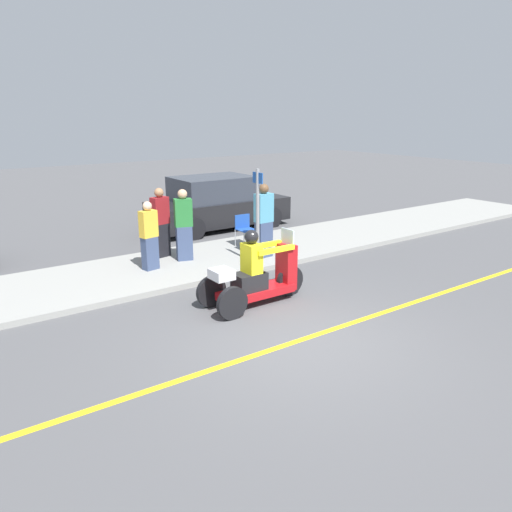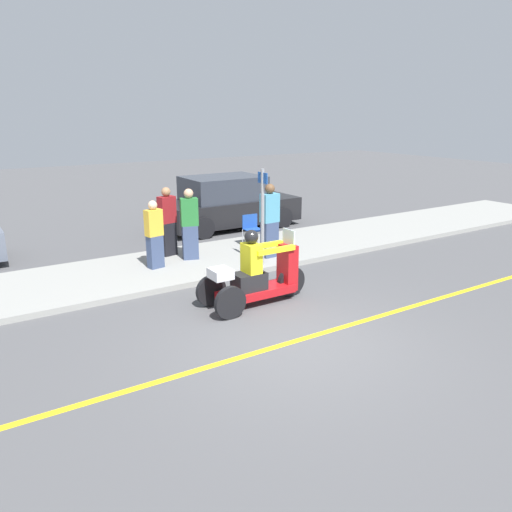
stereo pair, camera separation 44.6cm
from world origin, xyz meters
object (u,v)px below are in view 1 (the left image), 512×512
Objects in this scene: spectator_far_back at (149,237)px; parked_car_lot_far at (217,204)px; motorcycle_trike at (256,278)px; spectator_end_of_line at (161,224)px; folding_chair_curbside at (245,227)px; spectator_by_tree at (184,226)px; street_sign at (258,214)px; spectator_mid_group at (264,222)px.

parked_car_lot_far is at bearing 41.05° from spectator_far_back.
spectator_end_of_line is (-0.24, 3.65, 0.41)m from motorcycle_trike.
spectator_by_tree is at bearing -172.68° from folding_chair_curbside.
folding_chair_curbside is at bearing -8.90° from spectator_end_of_line.
spectator_end_of_line reaches higher than parked_car_lot_far.
street_sign reaches higher than spectator_by_tree.
spectator_mid_group is at bearing -100.01° from folding_chair_curbside.
folding_chair_curbside is 0.37× the size of street_sign.
spectator_end_of_line is 0.67m from spectator_by_tree.
spectator_far_back is 0.86× the size of spectator_mid_group.
parked_car_lot_far is at bearing 65.34° from motorcycle_trike.
spectator_mid_group reaches higher than spectator_by_tree.
spectator_by_tree is at bearing -61.85° from spectator_end_of_line.
parked_car_lot_far is at bearing 73.78° from folding_chair_curbside.
spectator_end_of_line is at bearing -141.67° from parked_car_lot_far.
spectator_far_back is 1.87× the size of folding_chair_curbside.
spectator_end_of_line is at bearing 118.15° from spectator_by_tree.
spectator_by_tree is at bearing 88.51° from motorcycle_trike.
spectator_by_tree is at bearing 12.96° from spectator_far_back.
folding_chair_curbside is (0.20, 1.11, -0.35)m from spectator_mid_group.
spectator_end_of_line is 2.46m from street_sign.
street_sign reaches higher than spectator_end_of_line.
parked_car_lot_far is (2.69, 2.96, -0.18)m from spectator_by_tree.
spectator_end_of_line is at bearing 51.04° from spectator_far_back.
spectator_mid_group is at bearing -35.77° from spectator_end_of_line.
spectator_mid_group is (1.78, 2.20, 0.46)m from motorcycle_trike.
spectator_by_tree reaches higher than motorcycle_trike.
motorcycle_trike reaches higher than folding_chair_curbside.
spectator_end_of_line reaches higher than motorcycle_trike.
parked_car_lot_far is (0.79, 2.72, 0.13)m from folding_chair_curbside.
folding_chair_curbside is at bearing 65.86° from street_sign.
motorcycle_trike is at bearing -114.66° from parked_car_lot_far.
spectator_end_of_line reaches higher than folding_chair_curbside.
motorcycle_trike is 2.67× the size of folding_chair_curbside.
street_sign is at bearing -137.83° from spectator_mid_group.
spectator_end_of_line is at bearing 128.33° from street_sign.
folding_chair_curbside is (2.21, -0.35, -0.30)m from spectator_end_of_line.
spectator_mid_group is 3.96m from parked_car_lot_far.
spectator_by_tree is 1.82m from street_sign.
motorcycle_trike is at bearing -120.86° from folding_chair_curbside.
spectator_by_tree reaches higher than spectator_end_of_line.
motorcycle_trike is 1.43× the size of spectator_far_back.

